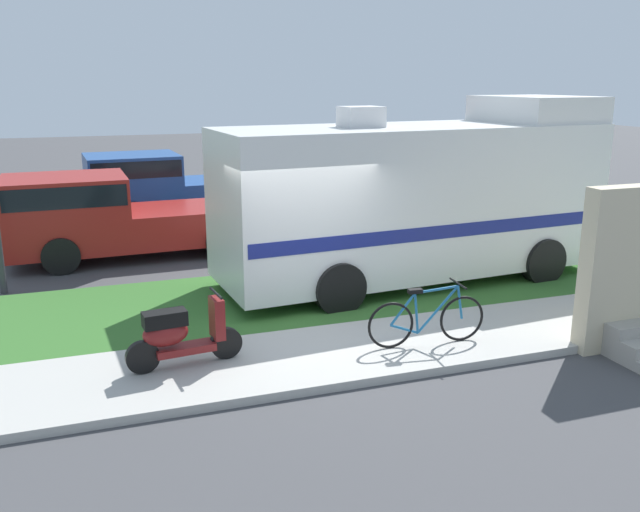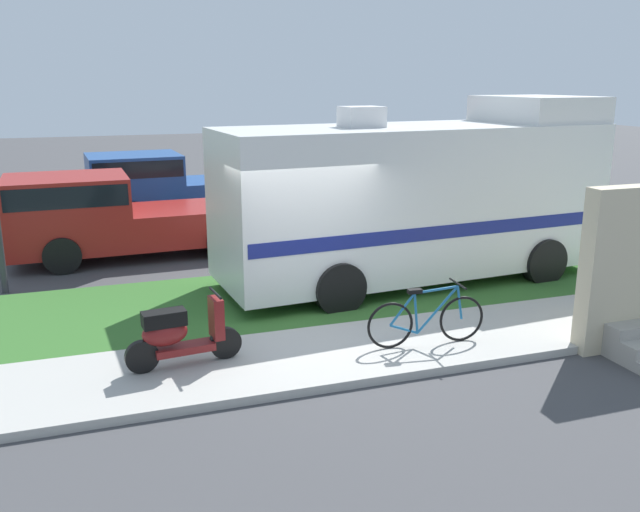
% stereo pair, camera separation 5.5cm
% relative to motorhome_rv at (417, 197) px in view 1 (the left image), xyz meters
% --- Properties ---
extents(ground_plane, '(80.00, 80.00, 0.00)m').
position_rel_motorhome_rv_xyz_m(ground_plane, '(-2.65, -1.79, -1.67)').
color(ground_plane, '#424244').
extents(sidewalk, '(24.00, 2.00, 0.12)m').
position_rel_motorhome_rv_xyz_m(sidewalk, '(-2.65, -2.99, -1.61)').
color(sidewalk, '#ADAAA3').
rests_on(sidewalk, ground).
extents(grass_strip, '(24.00, 3.40, 0.08)m').
position_rel_motorhome_rv_xyz_m(grass_strip, '(-2.65, -0.29, -1.63)').
color(grass_strip, '#336628').
rests_on(grass_strip, ground).
extents(motorhome_rv, '(7.54, 2.89, 3.50)m').
position_rel_motorhome_rv_xyz_m(motorhome_rv, '(0.00, 0.00, 0.00)').
color(motorhome_rv, silver).
rests_on(motorhome_rv, ground).
extents(scooter, '(1.57, 0.51, 0.97)m').
position_rel_motorhome_rv_xyz_m(scooter, '(-4.89, -2.81, -1.09)').
color(scooter, black).
rests_on(scooter, ground).
extents(bicycle, '(1.78, 0.52, 0.90)m').
position_rel_motorhome_rv_xyz_m(bicycle, '(-1.45, -3.21, -1.16)').
color(bicycle, black).
rests_on(bicycle, ground).
extents(pickup_truck_near, '(5.60, 2.33, 1.85)m').
position_rel_motorhome_rv_xyz_m(pickup_truck_near, '(-5.46, 3.82, -0.68)').
color(pickup_truck_near, maroon).
rests_on(pickup_truck_near, ground).
extents(pickup_truck_far, '(5.47, 2.44, 1.86)m').
position_rel_motorhome_rv_xyz_m(pickup_truck_far, '(-3.82, 7.60, -0.68)').
color(pickup_truck_far, '#1E478C').
rests_on(pickup_truck_far, ground).
extents(bottle_green, '(0.07, 0.07, 0.27)m').
position_rel_motorhome_rv_xyz_m(bottle_green, '(1.96, -2.59, -1.43)').
color(bottle_green, '#B2B2B7').
rests_on(bottle_green, ground).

